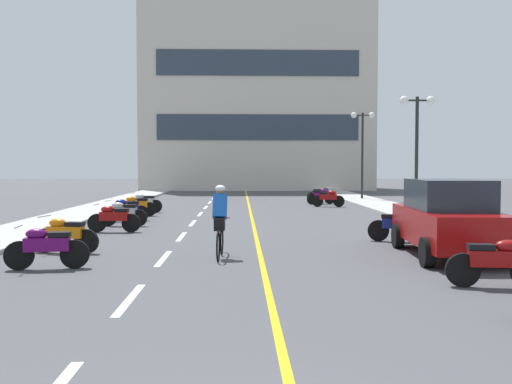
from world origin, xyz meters
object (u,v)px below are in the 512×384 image
object	(u,v)px
motorcycle_3	(46,247)
motorcycle_6	(114,218)
motorcycle_4	(65,234)
motorcycle_2	(496,261)
cyclist_rider	(220,220)
motorcycle_11	(328,198)
motorcycle_9	(136,205)
motorcycle_5	(399,225)
motorcycle_8	(126,209)
motorcycle_10	(144,202)
motorcycle_12	(321,196)
motorcycle_7	(123,213)
street_lamp_far	(363,136)
motorcycle_13	(321,194)
parked_car_near	(448,218)
street_lamp_mid	(417,127)

from	to	relation	value
motorcycle_3	motorcycle_6	distance (m)	6.48
motorcycle_6	motorcycle_4	bearing A→B (deg)	-92.98
motorcycle_2	cyclist_rider	distance (m)	6.05
motorcycle_11	motorcycle_9	bearing A→B (deg)	-149.08
motorcycle_6	motorcycle_5	bearing A→B (deg)	-16.34
motorcycle_2	motorcycle_11	world-z (taller)	same
motorcycle_8	motorcycle_9	world-z (taller)	same
motorcycle_9	motorcycle_10	distance (m)	2.05
motorcycle_12	cyclist_rider	distance (m)	18.87
motorcycle_4	motorcycle_9	bearing A→B (deg)	90.60
motorcycle_7	motorcycle_6	bearing A→B (deg)	-87.61
motorcycle_4	motorcycle_8	size ratio (longest dim) A/B	1.02
street_lamp_far	motorcycle_7	bearing A→B (deg)	-128.43
motorcycle_5	motorcycle_9	world-z (taller)	same
motorcycle_3	motorcycle_13	size ratio (longest dim) A/B	1.00
motorcycle_13	motorcycle_4	bearing A→B (deg)	-115.40
motorcycle_5	motorcycle_12	bearing A→B (deg)	89.80
motorcycle_5	motorcycle_9	bearing A→B (deg)	137.30
parked_car_near	motorcycle_2	distance (m)	3.42
street_lamp_far	motorcycle_8	bearing A→B (deg)	-132.71
street_lamp_mid	motorcycle_3	xyz separation A→B (m)	(-11.28, -11.39, -3.24)
motorcycle_7	cyclist_rider	distance (m)	7.82
cyclist_rider	motorcycle_11	bearing A→B (deg)	72.52
motorcycle_3	cyclist_rider	bearing A→B (deg)	21.88
motorcycle_5	motorcycle_12	xyz separation A→B (m)	(0.05, 15.63, 0.00)
motorcycle_10	motorcycle_12	size ratio (longest dim) A/B	1.03
motorcycle_8	motorcycle_12	bearing A→B (deg)	46.80
motorcycle_7	motorcycle_11	world-z (taller)	same
motorcycle_2	motorcycle_3	xyz separation A→B (m)	(-8.48, 2.03, 0.00)
cyclist_rider	motorcycle_9	bearing A→B (deg)	110.07
parked_car_near	motorcycle_10	distance (m)	15.87
street_lamp_mid	motorcycle_9	size ratio (longest dim) A/B	2.94
motorcycle_9	motorcycle_2	bearing A→B (deg)	-57.97
motorcycle_11	motorcycle_6	bearing A→B (deg)	-128.09
street_lamp_mid	motorcycle_7	world-z (taller)	street_lamp_mid
motorcycle_2	motorcycle_9	world-z (taller)	same
street_lamp_far	motorcycle_2	world-z (taller)	street_lamp_far
motorcycle_13	motorcycle_3	bearing A→B (deg)	-112.43
motorcycle_4	motorcycle_6	distance (m)	4.32
motorcycle_9	motorcycle_11	size ratio (longest dim) A/B	0.98
motorcycle_5	cyclist_rider	distance (m)	5.58
street_lamp_mid	cyclist_rider	xyz separation A→B (m)	(-7.75, -9.97, -2.83)
street_lamp_far	motorcycle_10	distance (m)	15.33
motorcycle_7	cyclist_rider	bearing A→B (deg)	-61.96
street_lamp_mid	parked_car_near	xyz separation A→B (m)	(-2.41, -10.05, -2.80)
motorcycle_9	motorcycle_10	size ratio (longest dim) A/B	0.98
motorcycle_2	motorcycle_3	world-z (taller)	same
motorcycle_10	motorcycle_11	bearing A→B (deg)	20.36
motorcycle_4	street_lamp_far	bearing A→B (deg)	60.42
motorcycle_10	motorcycle_9	bearing A→B (deg)	-89.55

